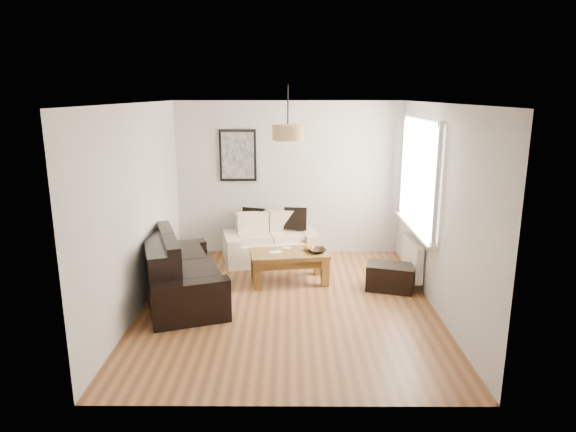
{
  "coord_description": "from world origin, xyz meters",
  "views": [
    {
      "loc": [
        0.03,
        -6.18,
        2.72
      ],
      "look_at": [
        0.0,
        0.6,
        1.05
      ],
      "focal_mm": 31.24,
      "sensor_mm": 36.0,
      "label": 1
    }
  ],
  "objects_px": {
    "loveseat_cream": "(270,239)",
    "sofa_leather": "(182,269)",
    "ottoman": "(390,277)",
    "coffee_table": "(289,267)"
  },
  "relations": [
    {
      "from": "loveseat_cream",
      "to": "ottoman",
      "type": "bearing_deg",
      "value": -49.34
    },
    {
      "from": "coffee_table",
      "to": "ottoman",
      "type": "height_order",
      "value": "coffee_table"
    },
    {
      "from": "loveseat_cream",
      "to": "ottoman",
      "type": "distance_m",
      "value": 2.18
    },
    {
      "from": "loveseat_cream",
      "to": "coffee_table",
      "type": "relative_size",
      "value": 1.33
    },
    {
      "from": "loveseat_cream",
      "to": "sofa_leather",
      "type": "height_order",
      "value": "sofa_leather"
    },
    {
      "from": "sofa_leather",
      "to": "ottoman",
      "type": "distance_m",
      "value": 2.91
    },
    {
      "from": "loveseat_cream",
      "to": "coffee_table",
      "type": "xyz_separation_m",
      "value": [
        0.32,
        -0.98,
        -0.14
      ]
    },
    {
      "from": "ottoman",
      "to": "loveseat_cream",
      "type": "bearing_deg",
      "value": 143.88
    },
    {
      "from": "coffee_table",
      "to": "ottoman",
      "type": "bearing_deg",
      "value": -11.72
    },
    {
      "from": "sofa_leather",
      "to": "coffee_table",
      "type": "relative_size",
      "value": 1.71
    }
  ]
}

